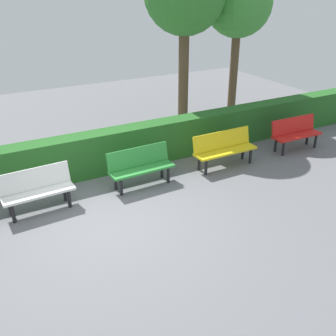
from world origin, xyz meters
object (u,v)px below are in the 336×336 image
object	(u,v)px
bench_red	(295,132)
tree_near	(239,5)
bench_yellow	(224,147)
bench_green	(141,165)
bench_white	(37,188)

from	to	relation	value
bench_red	tree_near	size ratio (longest dim) A/B	0.32
bench_red	bench_yellow	bearing A→B (deg)	0.35
bench_yellow	bench_green	world-z (taller)	same
bench_green	bench_white	xyz separation A→B (m)	(2.24, -0.01, -0.00)
bench_red	tree_near	bearing A→B (deg)	-91.57
tree_near	bench_white	bearing A→B (deg)	23.11
bench_red	bench_green	distance (m)	4.54
bench_yellow	bench_red	bearing A→B (deg)	178.50
tree_near	bench_yellow	bearing A→B (deg)	50.73
bench_white	bench_red	bearing A→B (deg)	176.44
bench_white	tree_near	size ratio (longest dim) A/B	0.31
bench_green	tree_near	world-z (taller)	tree_near
bench_white	tree_near	world-z (taller)	tree_near
bench_red	bench_green	bearing A→B (deg)	0.19
bench_yellow	tree_near	world-z (taller)	tree_near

